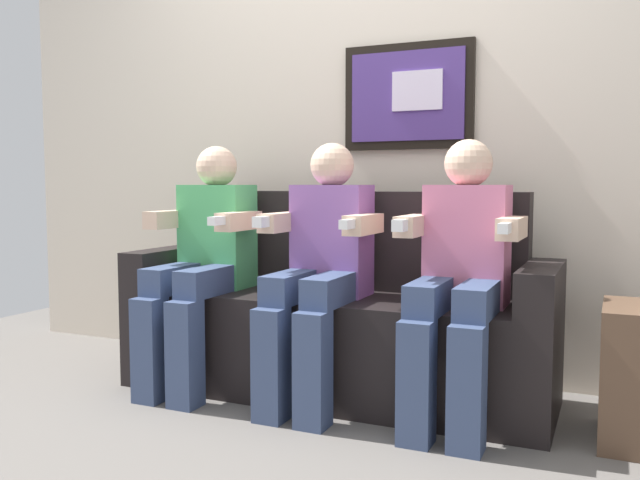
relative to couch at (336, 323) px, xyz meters
name	(u,v)px	position (x,y,z in m)	size (l,w,h in m)	color
ground_plane	(305,414)	(0.00, -0.33, -0.31)	(5.58, 5.58, 0.00)	#66605B
back_wall_assembly	(371,110)	(0.01, 0.44, 0.99)	(4.29, 0.10, 2.60)	beige
couch	(336,323)	(0.00, 0.00, 0.00)	(1.89, 0.58, 0.90)	black
person_on_left	(203,256)	(-0.59, -0.17, 0.29)	(0.46, 0.56, 1.11)	#4CB266
person_in_middle	(321,262)	(0.00, -0.17, 0.29)	(0.46, 0.56, 1.11)	#8C59A5
person_on_right	(460,269)	(0.59, -0.17, 0.29)	(0.46, 0.56, 1.11)	pink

